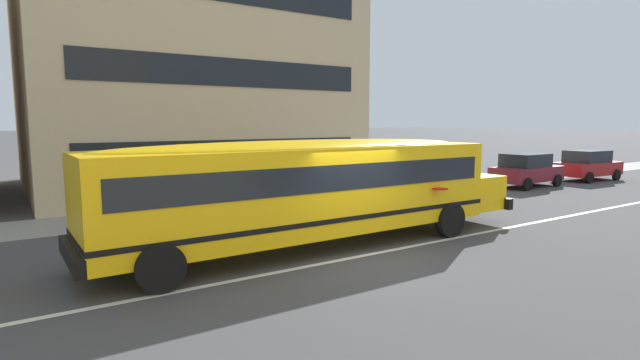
{
  "coord_description": "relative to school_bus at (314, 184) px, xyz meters",
  "views": [
    {
      "loc": [
        -6.99,
        -8.83,
        3.17
      ],
      "look_at": [
        -0.69,
        0.67,
        1.81
      ],
      "focal_mm": 27.23,
      "sensor_mm": 36.0,
      "label": 1
    }
  ],
  "objects": [
    {
      "name": "parked_car_maroon_by_entrance",
      "position": [
        15.01,
        3.99,
        -0.78
      ],
      "size": [
        3.95,
        1.97,
        1.64
      ],
      "rotation": [
        0.0,
        0.0,
        0.03
      ],
      "color": "maroon",
      "rests_on": "ground_plane"
    },
    {
      "name": "apartment_block_far_centre",
      "position": [
        1.29,
        14.64,
        5.02
      ],
      "size": [
        14.01,
        13.37,
        13.3
      ],
      "color": "#C6B28E",
      "rests_on": "ground_plane"
    },
    {
      "name": "lane_centreline",
      "position": [
        0.43,
        -1.34,
        -1.62
      ],
      "size": [
        110.0,
        0.16,
        0.01
      ],
      "primitive_type": "cube",
      "color": "silver",
      "rests_on": "ground_plane"
    },
    {
      "name": "ground_plane",
      "position": [
        0.43,
        -1.34,
        -1.63
      ],
      "size": [
        400.0,
        400.0,
        0.0
      ],
      "primitive_type": "plane",
      "color": "#424244"
    },
    {
      "name": "parked_car_red_end_of_row",
      "position": [
        20.26,
        3.76,
        -0.78
      ],
      "size": [
        3.98,
        2.04,
        1.64
      ],
      "rotation": [
        0.0,
        0.0,
        -0.05
      ],
      "color": "maroon",
      "rests_on": "ground_plane"
    },
    {
      "name": "school_bus",
      "position": [
        0.0,
        0.0,
        0.0
      ],
      "size": [
        12.26,
        2.9,
        2.74
      ],
      "rotation": [
        0.0,
        0.0,
        0.01
      ],
      "color": "yellow",
      "rests_on": "ground_plane"
    },
    {
      "name": "sidewalk_far",
      "position": [
        0.43,
        6.49,
        -1.62
      ],
      "size": [
        120.0,
        3.0,
        0.01
      ],
      "primitive_type": "cube",
      "color": "gray",
      "rests_on": "ground_plane"
    }
  ]
}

